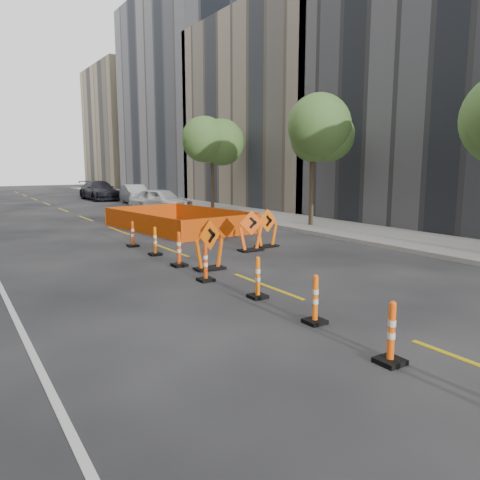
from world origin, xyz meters
TOP-DOWN VIEW (x-y plane):
  - ground_plane at (0.00, 0.00)m, footprint 140.00×140.00m
  - sidewalk_right at (9.00, 12.00)m, footprint 4.00×90.00m
  - bld_right_c at (17.00, 23.80)m, footprint 12.00×16.00m
  - bld_right_d at (17.00, 40.20)m, footprint 12.00×18.00m
  - bld_right_e at (17.00, 58.60)m, footprint 12.00×14.00m
  - tree_r_b at (8.40, 12.00)m, footprint 2.80×2.80m
  - tree_r_c at (8.40, 22.00)m, footprint 2.80×2.80m
  - channelizer_2 at (-1.11, -0.92)m, footprint 0.40×0.40m
  - channelizer_3 at (-0.85, 1.15)m, footprint 0.39×0.39m
  - channelizer_4 at (-0.80, 3.21)m, footprint 0.39×0.39m
  - channelizer_5 at (-1.07, 5.27)m, footprint 0.39×0.39m
  - channelizer_6 at (-0.89, 7.33)m, footprint 0.42×0.42m
  - channelizer_7 at (-0.83, 9.39)m, footprint 0.39×0.39m
  - channelizer_8 at (-0.90, 11.46)m, footprint 0.38×0.38m
  - chevron_sign_left at (-0.32, 6.43)m, footprint 1.13×0.90m
  - chevron_sign_center at (2.40, 8.32)m, footprint 1.07×0.75m
  - chevron_sign_right at (3.35, 8.66)m, footprint 1.02×0.68m
  - safety_fence at (2.69, 15.11)m, footprint 5.11×7.69m
  - parked_car_near at (5.10, 23.02)m, footprint 3.46×4.98m
  - parked_car_mid at (5.99, 30.20)m, footprint 2.03×4.71m
  - parked_car_far at (4.74, 35.93)m, footprint 2.50×5.77m

SIDE VIEW (x-z plane):
  - ground_plane at x=0.00m, z-range 0.00..0.00m
  - sidewalk_right at x=9.00m, z-range 0.00..0.15m
  - safety_fence at x=2.69m, z-range 0.00..0.90m
  - channelizer_8 at x=-0.90m, z-range 0.00..0.97m
  - channelizer_3 at x=-0.85m, z-range 0.00..0.99m
  - channelizer_4 at x=-0.80m, z-range 0.00..0.99m
  - channelizer_7 at x=-0.83m, z-range 0.00..0.99m
  - channelizer_5 at x=-1.07m, z-range 0.00..1.00m
  - channelizer_2 at x=-1.11m, z-range 0.00..1.02m
  - channelizer_6 at x=-0.89m, z-range 0.00..1.07m
  - chevron_sign_right at x=3.35m, z-range 0.00..1.44m
  - chevron_sign_center at x=2.40m, z-range 0.00..1.47m
  - chevron_sign_left at x=-0.32m, z-range 0.00..1.48m
  - parked_car_mid at x=5.99m, z-range 0.00..1.51m
  - parked_car_near at x=5.10m, z-range 0.00..1.57m
  - parked_car_far at x=4.74m, z-range 0.00..1.65m
  - tree_r_b at x=8.40m, z-range 1.55..7.50m
  - tree_r_c at x=8.40m, z-range 1.55..7.50m
  - bld_right_c at x=17.00m, z-range 0.00..14.00m
  - bld_right_e at x=17.00m, z-range 0.00..16.00m
  - bld_right_d at x=17.00m, z-range 0.00..20.00m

